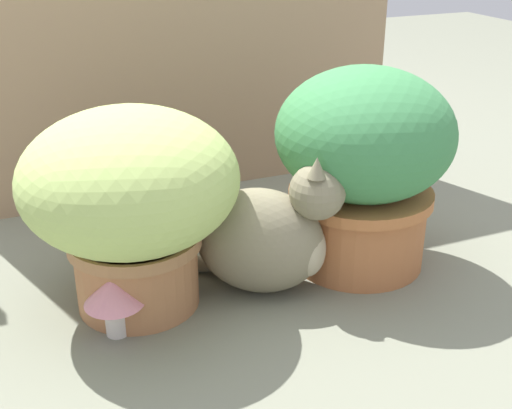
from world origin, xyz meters
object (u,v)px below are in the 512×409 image
(mushroom_ornament_pink, at_px, (114,293))
(leafy_planter, at_px, (363,161))
(cat, at_px, (269,236))
(grass_planter, at_px, (131,196))

(mushroom_ornament_pink, bearing_deg, leafy_planter, 7.39)
(leafy_planter, xyz_separation_m, mushroom_ornament_pink, (-0.55, -0.07, -0.15))
(leafy_planter, height_order, cat, leafy_planter)
(grass_planter, relative_size, mushroom_ornament_pink, 3.29)
(cat, distance_m, mushroom_ornament_pink, 0.33)
(grass_planter, xyz_separation_m, mushroom_ornament_pink, (-0.06, -0.09, -0.14))
(grass_planter, relative_size, cat, 1.25)
(mushroom_ornament_pink, bearing_deg, cat, 6.67)
(grass_planter, bearing_deg, mushroom_ornament_pink, -125.09)
(grass_planter, bearing_deg, cat, -11.46)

